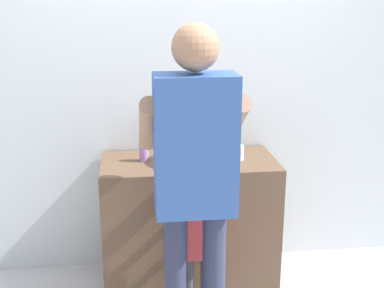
# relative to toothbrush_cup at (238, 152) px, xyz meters

# --- Properties ---
(back_wall) EXTENTS (4.40, 0.08, 2.70)m
(back_wall) POSITION_rel_toothbrush_cup_xyz_m (-0.32, 0.34, 0.43)
(back_wall) COLOR silver
(back_wall) RESTS_ON ground
(vanity_cabinet) EXTENTS (1.13, 0.54, 0.86)m
(vanity_cabinet) POSITION_rel_toothbrush_cup_xyz_m (-0.32, 0.02, -0.48)
(vanity_cabinet) COLOR brown
(vanity_cabinet) RESTS_ON ground
(sink_basin) EXTENTS (0.37, 0.37, 0.11)m
(sink_basin) POSITION_rel_toothbrush_cup_xyz_m (-0.32, -0.00, 0.01)
(sink_basin) COLOR white
(sink_basin) RESTS_ON vanity_cabinet
(faucet) EXTENTS (0.18, 0.14, 0.18)m
(faucet) POSITION_rel_toothbrush_cup_xyz_m (-0.32, 0.22, 0.03)
(faucet) COLOR #B7BABF
(faucet) RESTS_ON vanity_cabinet
(toothbrush_cup) EXTENTS (0.07, 0.07, 0.21)m
(toothbrush_cup) POSITION_rel_toothbrush_cup_xyz_m (0.00, 0.00, 0.00)
(toothbrush_cup) COLOR silver
(toothbrush_cup) RESTS_ON vanity_cabinet
(soap_bottle) EXTENTS (0.06, 0.06, 0.17)m
(soap_bottle) POSITION_rel_toothbrush_cup_xyz_m (-0.61, 0.05, 0.02)
(soap_bottle) COLOR #B27FC6
(soap_bottle) RESTS_ON vanity_cabinet
(child_toddler) EXTENTS (0.27, 0.27, 0.88)m
(child_toddler) POSITION_rel_toothbrush_cup_xyz_m (-0.32, -0.38, -0.39)
(child_toddler) COLOR #47474C
(child_toddler) RESTS_ON ground
(adult_parent) EXTENTS (0.55, 0.57, 1.77)m
(adult_parent) POSITION_rel_toothbrush_cup_xyz_m (-0.37, -0.65, 0.15)
(adult_parent) COLOR #2D334C
(adult_parent) RESTS_ON ground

